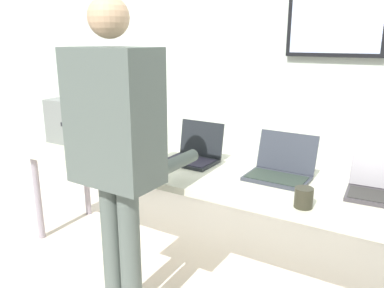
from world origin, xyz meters
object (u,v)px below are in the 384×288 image
laptop_station_0 (129,141)px  coffee_mug (304,198)px  laptop_station_1 (195,153)px  person (117,141)px  equipment_box (80,120)px  laptop_station_2 (281,168)px  workbench (193,174)px

laptop_station_0 → coffee_mug: 1.42m
laptop_station_1 → person: size_ratio=0.19×
equipment_box → person: person is taller
coffee_mug → laptop_station_1: bearing=156.5°
laptop_station_0 → person: 0.94m
equipment_box → laptop_station_1: bearing=1.4°
equipment_box → laptop_station_2: (1.61, 0.02, -0.11)m
laptop_station_1 → coffee_mug: bearing=-23.5°
laptop_station_1 → person: (-0.01, -0.73, 0.24)m
workbench → person: 0.72m
workbench → person: (-0.06, -0.62, 0.35)m
laptop_station_2 → coffee_mug: laptop_station_2 is taller
laptop_station_2 → laptop_station_0: bearing=179.5°
person → coffee_mug: (0.83, 0.37, -0.25)m
laptop_station_0 → laptop_station_2: laptop_station_0 is taller
laptop_station_0 → laptop_station_2: (1.15, -0.01, -0.00)m
laptop_station_2 → coffee_mug: (0.23, -0.35, -0.01)m
laptop_station_1 → laptop_station_0: bearing=179.9°
workbench → coffee_mug: size_ratio=27.30×
laptop_station_0 → laptop_station_1: size_ratio=1.03×
coffee_mug → person: bearing=-156.0°
workbench → coffee_mug: bearing=-18.0°
equipment_box → coffee_mug: size_ratio=4.46×
laptop_station_0 → person: bearing=-53.2°
person → coffee_mug: person is taller
coffee_mug → equipment_box: bearing=169.8°
equipment_box → laptop_station_1: 1.03m
person → equipment_box: bearing=145.2°
workbench → laptop_station_1: 0.16m
equipment_box → coffee_mug: equipment_box is taller
person → coffee_mug: 0.94m
person → laptop_station_2: bearing=49.9°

